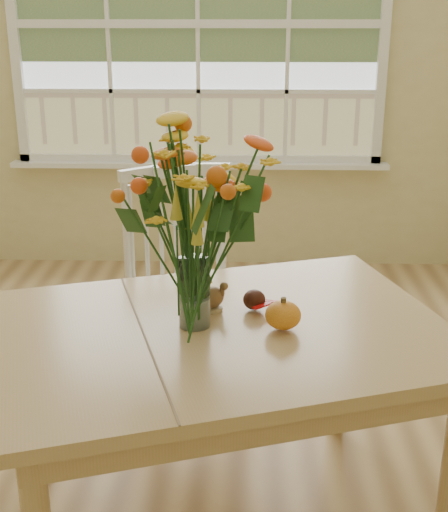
{
  "coord_description": "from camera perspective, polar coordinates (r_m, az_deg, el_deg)",
  "views": [
    {
      "loc": [
        0.3,
        -2.15,
        1.62
      ],
      "look_at": [
        0.24,
        -0.26,
        0.94
      ],
      "focal_mm": 48.0,
      "sensor_mm": 36.0,
      "label": 1
    }
  ],
  "objects": [
    {
      "name": "dark_gourd",
      "position": [
        2.18,
        2.53,
        -3.74
      ],
      "size": [
        0.13,
        0.07,
        0.06
      ],
      "color": "#38160F",
      "rests_on": "dining_table"
    },
    {
      "name": "pumpkin",
      "position": [
        2.05,
        4.94,
        -5.05
      ],
      "size": [
        0.11,
        0.11,
        0.08
      ],
      "primitive_type": "ellipsoid",
      "color": "#D06718",
      "rests_on": "dining_table"
    },
    {
      "name": "floor",
      "position": [
        2.71,
        -5.08,
        -17.19
      ],
      "size": [
        4.0,
        4.5,
        0.01
      ],
      "primitive_type": "cube",
      "color": "#99754A",
      "rests_on": "ground"
    },
    {
      "name": "turkey_figurine",
      "position": [
        2.17,
        -1.01,
        -3.49
      ],
      "size": [
        0.1,
        0.1,
        0.11
      ],
      "rotation": [
        0.0,
        0.0,
        0.72
      ],
      "color": "#CCB78C",
      "rests_on": "dining_table"
    },
    {
      "name": "windsor_chair",
      "position": [
        2.87,
        -3.44,
        -2.0
      ],
      "size": [
        0.59,
        0.58,
        1.0
      ],
      "rotation": [
        0.0,
        0.0,
        0.35
      ],
      "color": "white",
      "rests_on": "floor"
    },
    {
      "name": "dining_table",
      "position": [
        2.12,
        -0.02,
        -8.14
      ],
      "size": [
        1.57,
        1.32,
        0.72
      ],
      "rotation": [
        0.0,
        0.0,
        0.31
      ],
      "color": "tan",
      "rests_on": "floor"
    },
    {
      "name": "window",
      "position": [
        4.37,
        -2.21,
        18.54
      ],
      "size": [
        2.42,
        0.12,
        1.74
      ],
      "color": "silver",
      "rests_on": "wall_back"
    },
    {
      "name": "wall_back",
      "position": [
        4.42,
        -2.14,
        16.2
      ],
      "size": [
        4.0,
        0.02,
        2.7
      ],
      "primitive_type": "cube",
      "color": "#CDBD83",
      "rests_on": "floor"
    },
    {
      "name": "flower_vase",
      "position": [
        1.97,
        -2.59,
        2.69
      ],
      "size": [
        0.45,
        0.45,
        0.54
      ],
      "color": "white",
      "rests_on": "dining_table"
    }
  ]
}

